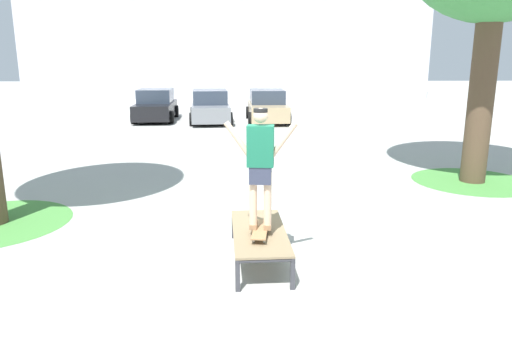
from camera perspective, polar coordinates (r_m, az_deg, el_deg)
ground_plane at (r=7.33m, az=-0.55°, el=-9.68°), size 120.00×120.00×0.00m
skate_box at (r=6.83m, az=0.41°, el=-7.70°), size 0.84×1.93×0.46m
skateboard at (r=6.63m, az=0.53°, el=-7.24°), size 0.29×0.82×0.09m
skater at (r=6.35m, az=0.55°, el=1.20°), size 1.00×0.32×1.69m
grass_patch_near_right at (r=12.49m, az=24.84°, el=-1.18°), size 2.82×2.82×0.01m
car_black at (r=23.48m, az=-12.13°, el=7.71°), size 2.05×4.27×1.50m
car_grey at (r=22.40m, az=-5.60°, el=7.68°), size 2.18×4.33×1.50m
car_tan at (r=22.49m, az=1.37°, el=7.76°), size 2.01×4.24×1.50m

